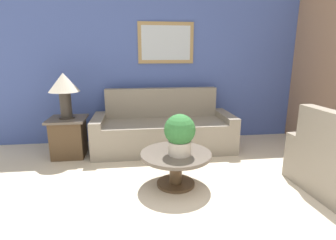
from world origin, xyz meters
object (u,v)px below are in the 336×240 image
at_px(coffee_table, 176,162).
at_px(potted_plant_on_table, 180,133).
at_px(side_table, 69,137).
at_px(table_lamp, 64,87).
at_px(couch_main, 164,130).

bearing_deg(coffee_table, potted_plant_on_table, -59.22).
relative_size(side_table, table_lamp, 0.89).
bearing_deg(coffee_table, couch_main, 90.16).
bearing_deg(potted_plant_on_table, side_table, 141.77).
bearing_deg(couch_main, coffee_table, -89.84).
xyz_separation_m(couch_main, coffee_table, (0.00, -1.29, -0.01)).
bearing_deg(side_table, couch_main, 5.13).
bearing_deg(coffee_table, side_table, 142.47).
height_order(side_table, table_lamp, table_lamp).
bearing_deg(potted_plant_on_table, table_lamp, 141.77).
relative_size(couch_main, table_lamp, 3.34).
height_order(coffee_table, potted_plant_on_table, potted_plant_on_table).
bearing_deg(side_table, coffee_table, -37.53).
bearing_deg(table_lamp, coffee_table, -37.53).
relative_size(couch_main, potted_plant_on_table, 4.73).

